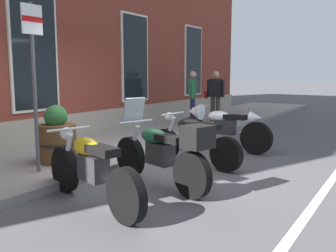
% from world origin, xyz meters
% --- Properties ---
extents(ground_plane, '(140.00, 140.00, 0.00)m').
position_xyz_m(ground_plane, '(0.00, 0.00, 0.00)').
color(ground_plane, '#4C4C4F').
extents(sidewalk, '(27.02, 2.70, 0.13)m').
position_xyz_m(sidewalk, '(0.00, 1.35, 0.07)').
color(sidewalk, gray).
rests_on(sidewalk, ground_plane).
extents(lane_stripe, '(27.02, 0.12, 0.01)m').
position_xyz_m(lane_stripe, '(0.00, -3.20, 0.00)').
color(lane_stripe, silver).
rests_on(lane_stripe, ground_plane).
extents(motorcycle_yellow_naked, '(0.84, 2.13, 0.94)m').
position_xyz_m(motorcycle_yellow_naked, '(-1.93, -0.79, 0.48)').
color(motorcycle_yellow_naked, black).
rests_on(motorcycle_yellow_naked, ground_plane).
extents(motorcycle_green_touring, '(0.92, 2.05, 1.30)m').
position_xyz_m(motorcycle_green_touring, '(-0.83, -1.17, 0.54)').
color(motorcycle_green_touring, black).
rests_on(motorcycle_green_touring, ground_plane).
extents(motorcycle_black_naked, '(0.62, 1.98, 0.93)m').
position_xyz_m(motorcycle_black_naked, '(0.59, -0.88, 0.47)').
color(motorcycle_black_naked, black).
rests_on(motorcycle_black_naked, ground_plane).
extents(motorcycle_white_sport, '(0.62, 2.21, 0.99)m').
position_xyz_m(motorcycle_white_sport, '(2.13, -0.69, 0.54)').
color(motorcycle_white_sport, black).
rests_on(motorcycle_white_sport, ground_plane).
extents(pedestrian_striped_shirt, '(0.61, 0.41, 1.59)m').
position_xyz_m(pedestrian_striped_shirt, '(4.71, 1.42, 1.02)').
color(pedestrian_striped_shirt, '#1E1E4C').
rests_on(pedestrian_striped_shirt, sidewalk).
extents(pedestrian_dark_jacket, '(0.22, 0.66, 1.59)m').
position_xyz_m(pedestrian_dark_jacket, '(5.51, 1.04, 1.02)').
color(pedestrian_dark_jacket, '#38332D').
rests_on(pedestrian_dark_jacket, sidewalk).
extents(parking_sign, '(0.36, 0.07, 2.59)m').
position_xyz_m(parking_sign, '(-1.54, 0.73, 1.80)').
color(parking_sign, '#4C4C51').
rests_on(parking_sign, sidewalk).
extents(barrel_planter, '(0.71, 0.71, 1.00)m').
position_xyz_m(barrel_planter, '(-0.92, 1.01, 0.54)').
color(barrel_planter, brown).
rests_on(barrel_planter, sidewalk).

